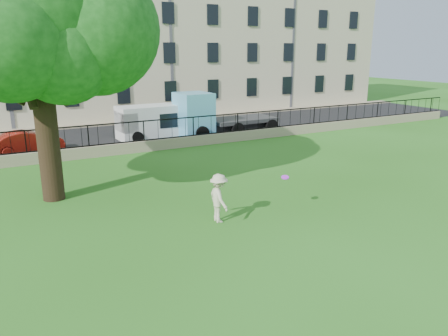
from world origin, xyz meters
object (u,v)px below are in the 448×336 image
tree (30,11)px  man (219,198)px  red_sedan (28,142)px  white_van (157,121)px  blue_truck (226,113)px  frisbee (285,177)px

tree → man: tree is taller
red_sedan → white_van: bearing=-90.7°
tree → blue_truck: (12.24, 8.37, -5.36)m
man → frisbee: (2.41, -0.31, 0.46)m
frisbee → red_sedan: 15.67m
man → red_sedan: size_ratio=0.44×
man → frisbee: 2.48m
frisbee → blue_truck: blue_truck is taller
man → red_sedan: 14.43m
frisbee → blue_truck: 14.69m
frisbee → red_sedan: (-7.05, 13.98, -0.66)m
tree → blue_truck: 15.76m
tree → blue_truck: size_ratio=1.50×
tree → frisbee: bearing=-37.4°
blue_truck → frisbee: bearing=-112.3°
frisbee → blue_truck: bearing=69.3°
man → red_sedan: man is taller
red_sedan → blue_truck: blue_truck is taller
man → white_van: white_van is taller
frisbee → red_sedan: size_ratio=0.07×
red_sedan → blue_truck: bearing=-97.5°
white_van → blue_truck: (4.50, -1.00, 0.38)m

